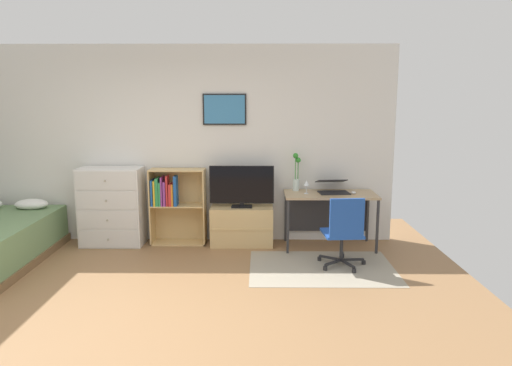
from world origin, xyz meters
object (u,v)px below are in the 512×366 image
(dresser, at_px, (112,207))
(bamboo_vase, at_px, (296,173))
(wine_glass, at_px, (306,184))
(bookshelf, at_px, (173,200))
(laptop, at_px, (333,187))
(desk, at_px, (329,202))
(computer_mouse, at_px, (354,193))
(tv_stand, at_px, (242,226))
(television, at_px, (242,187))
(office_chair, at_px, (344,230))

(dresser, xyz_separation_m, bamboo_vase, (2.51, 0.10, 0.46))
(wine_glass, bearing_deg, bookshelf, 174.43)
(bookshelf, bearing_deg, laptop, -1.75)
(bookshelf, bearing_deg, desk, -2.06)
(computer_mouse, bearing_deg, tv_stand, 175.10)
(television, relative_size, wine_glass, 4.81)
(desk, bearing_deg, tv_stand, 178.83)
(desk, bearing_deg, television, 179.92)
(tv_stand, xyz_separation_m, wine_glass, (0.86, -0.12, 0.61))
(office_chair, bearing_deg, wine_glass, 110.94)
(tv_stand, bearing_deg, bamboo_vase, 6.45)
(bookshelf, relative_size, office_chair, 1.21)
(dresser, relative_size, tv_stand, 1.26)
(bamboo_vase, height_order, wine_glass, bamboo_vase)
(dresser, xyz_separation_m, laptop, (2.99, 0.00, 0.27))
(desk, distance_m, computer_mouse, 0.35)
(tv_stand, height_order, office_chair, office_chair)
(laptop, bearing_deg, dresser, 174.79)
(office_chair, height_order, laptop, laptop)
(tv_stand, xyz_separation_m, office_chair, (1.23, -0.90, 0.19))
(dresser, bearing_deg, television, -0.24)
(bookshelf, distance_m, bamboo_vase, 1.73)
(bookshelf, bearing_deg, wine_glass, -5.57)
(dresser, bearing_deg, tv_stand, 0.49)
(desk, relative_size, office_chair, 1.40)
(office_chair, distance_m, wine_glass, 0.95)
(office_chair, xyz_separation_m, bamboo_vase, (-0.49, 0.98, 0.53))
(bookshelf, bearing_deg, dresser, -175.28)
(computer_mouse, bearing_deg, television, 175.96)
(desk, bearing_deg, office_chair, -86.85)
(office_chair, relative_size, computer_mouse, 8.27)
(desk, distance_m, office_chair, 0.89)
(tv_stand, distance_m, laptop, 1.34)
(wine_glass, bearing_deg, tv_stand, 171.78)
(desk, height_order, bamboo_vase, bamboo_vase)
(dresser, distance_m, wine_glass, 2.65)
(dresser, relative_size, laptop, 2.31)
(dresser, bearing_deg, wine_glass, -2.38)
(television, bearing_deg, desk, -0.08)
(wine_glass, bearing_deg, computer_mouse, -0.29)
(desk, xyz_separation_m, computer_mouse, (0.30, -0.10, 0.15))
(bookshelf, xyz_separation_m, laptop, (2.17, -0.07, 0.20))
(laptop, distance_m, computer_mouse, 0.29)
(television, relative_size, bamboo_vase, 1.67)
(television, xyz_separation_m, bamboo_vase, (0.74, 0.11, 0.17))
(bookshelf, relative_size, television, 1.20)
(laptop, bearing_deg, bookshelf, 173.02)
(tv_stand, bearing_deg, desk, -1.17)
(laptop, height_order, computer_mouse, laptop)
(dresser, bearing_deg, office_chair, -16.46)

